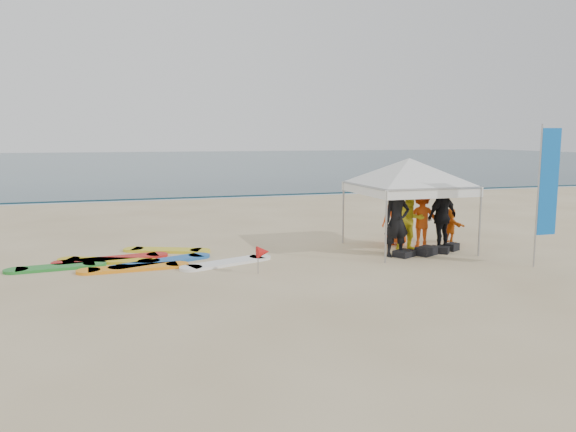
% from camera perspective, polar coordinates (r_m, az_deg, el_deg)
% --- Properties ---
extents(ground, '(120.00, 120.00, 0.00)m').
position_cam_1_polar(ground, '(11.00, 0.96, -8.17)').
color(ground, beige).
rests_on(ground, ground).
extents(ocean, '(160.00, 84.00, 0.08)m').
position_cam_1_polar(ocean, '(70.17, -14.60, 5.37)').
color(ocean, '#0C2633').
rests_on(ocean, ground).
extents(shoreline_foam, '(160.00, 1.20, 0.01)m').
position_cam_1_polar(shoreline_foam, '(28.59, -10.52, 1.79)').
color(shoreline_foam, silver).
rests_on(shoreline_foam, ground).
extents(person_black_a, '(0.70, 0.49, 1.85)m').
position_cam_1_polar(person_black_a, '(14.66, 10.99, -0.52)').
color(person_black_a, black).
rests_on(person_black_a, ground).
extents(person_yellow, '(0.81, 0.64, 1.66)m').
position_cam_1_polar(person_yellow, '(15.56, 12.33, -0.41)').
color(person_yellow, yellow).
rests_on(person_yellow, ground).
extents(person_orange_a, '(1.19, 0.90, 1.64)m').
position_cam_1_polar(person_orange_a, '(16.02, 13.41, -0.25)').
color(person_orange_a, '#E85014').
rests_on(person_orange_a, ground).
extents(person_black_b, '(1.16, 0.77, 1.83)m').
position_cam_1_polar(person_black_b, '(15.80, 15.37, -0.07)').
color(person_black_b, black).
rests_on(person_black_b, ground).
extents(person_orange_b, '(0.86, 0.64, 1.59)m').
position_cam_1_polar(person_orange_b, '(16.31, 10.96, -0.11)').
color(person_orange_b, '#FF5316').
rests_on(person_orange_b, ground).
extents(person_seated, '(0.39, 0.96, 1.01)m').
position_cam_1_polar(person_seated, '(17.02, 16.20, -0.93)').
color(person_seated, '#CE5E12').
rests_on(person_seated, ground).
extents(canopy_tent, '(3.79, 3.79, 2.86)m').
position_cam_1_polar(canopy_tent, '(15.52, 12.24, 5.72)').
color(canopy_tent, '#A5A5A8').
rests_on(canopy_tent, ground).
extents(feather_flag, '(0.57, 0.04, 3.37)m').
position_cam_1_polar(feather_flag, '(14.49, 24.86, 2.99)').
color(feather_flag, '#A5A5A8').
rests_on(feather_flag, ground).
extents(marker_pennant, '(0.28, 0.28, 0.64)m').
position_cam_1_polar(marker_pennant, '(12.68, -2.55, -3.68)').
color(marker_pennant, '#A5A5A8').
rests_on(marker_pennant, ground).
extents(gear_pile, '(2.17, 0.80, 0.22)m').
position_cam_1_polar(gear_pile, '(15.24, 13.99, -3.44)').
color(gear_pile, black).
rests_on(gear_pile, ground).
extents(surfboard_spread, '(5.81, 3.15, 0.07)m').
position_cam_1_polar(surfboard_spread, '(14.33, -14.91, -4.46)').
color(surfboard_spread, yellow).
rests_on(surfboard_spread, ground).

